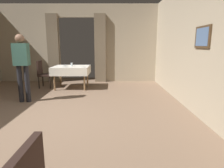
{
  "coord_description": "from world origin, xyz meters",
  "views": [
    {
      "loc": [
        1.38,
        -3.59,
        1.46
      ],
      "look_at": [
        1.39,
        0.41,
        0.64
      ],
      "focal_mm": 30.82,
      "sensor_mm": 36.0,
      "label": 1
    }
  ],
  "objects_px": {
    "plate_mid_c": "(65,67)",
    "person_waiter_by_doorway": "(21,63)",
    "chair_mid_left": "(43,73)",
    "plate_mid_b": "(82,67)",
    "glass_mid_a": "(71,64)",
    "dining_table_mid": "(71,69)",
    "plate_mid_d": "(64,65)"
  },
  "relations": [
    {
      "from": "dining_table_mid",
      "to": "person_waiter_by_doorway",
      "type": "distance_m",
      "value": 1.91
    },
    {
      "from": "chair_mid_left",
      "to": "plate_mid_c",
      "type": "xyz_separation_m",
      "value": [
        0.84,
        -0.33,
        0.24
      ]
    },
    {
      "from": "chair_mid_left",
      "to": "plate_mid_d",
      "type": "bearing_deg",
      "value": 10.18
    },
    {
      "from": "glass_mid_a",
      "to": "person_waiter_by_doorway",
      "type": "xyz_separation_m",
      "value": [
        -0.9,
        -1.68,
        0.22
      ]
    },
    {
      "from": "dining_table_mid",
      "to": "person_waiter_by_doorway",
      "type": "relative_size",
      "value": 0.7
    },
    {
      "from": "chair_mid_left",
      "to": "plate_mid_c",
      "type": "height_order",
      "value": "chair_mid_left"
    },
    {
      "from": "chair_mid_left",
      "to": "glass_mid_a",
      "type": "relative_size",
      "value": 7.95
    },
    {
      "from": "plate_mid_c",
      "to": "glass_mid_a",
      "type": "bearing_deg",
      "value": 59.5
    },
    {
      "from": "chair_mid_left",
      "to": "plate_mid_c",
      "type": "bearing_deg",
      "value": -21.52
    },
    {
      "from": "plate_mid_c",
      "to": "person_waiter_by_doorway",
      "type": "distance_m",
      "value": 1.61
    },
    {
      "from": "dining_table_mid",
      "to": "glass_mid_a",
      "type": "bearing_deg",
      "value": 66.62
    },
    {
      "from": "chair_mid_left",
      "to": "plate_mid_b",
      "type": "distance_m",
      "value": 1.47
    },
    {
      "from": "glass_mid_a",
      "to": "plate_mid_b",
      "type": "distance_m",
      "value": 0.48
    },
    {
      "from": "dining_table_mid",
      "to": "glass_mid_a",
      "type": "height_order",
      "value": "glass_mid_a"
    },
    {
      "from": "glass_mid_a",
      "to": "plate_mid_c",
      "type": "relative_size",
      "value": 0.5
    },
    {
      "from": "chair_mid_left",
      "to": "person_waiter_by_doorway",
      "type": "bearing_deg",
      "value": -86.59
    },
    {
      "from": "dining_table_mid",
      "to": "plate_mid_c",
      "type": "relative_size",
      "value": 5.2
    },
    {
      "from": "dining_table_mid",
      "to": "person_waiter_by_doorway",
      "type": "xyz_separation_m",
      "value": [
        -0.89,
        -1.65,
        0.37
      ]
    },
    {
      "from": "dining_table_mid",
      "to": "chair_mid_left",
      "type": "relative_size",
      "value": 1.3
    },
    {
      "from": "plate_mid_c",
      "to": "dining_table_mid",
      "type": "bearing_deg",
      "value": 58.52
    },
    {
      "from": "chair_mid_left",
      "to": "plate_mid_b",
      "type": "height_order",
      "value": "chair_mid_left"
    },
    {
      "from": "dining_table_mid",
      "to": "plate_mid_c",
      "type": "height_order",
      "value": "plate_mid_c"
    },
    {
      "from": "glass_mid_a",
      "to": "plate_mid_b",
      "type": "xyz_separation_m",
      "value": [
        0.41,
        -0.24,
        -0.05
      ]
    },
    {
      "from": "chair_mid_left",
      "to": "plate_mid_b",
      "type": "xyz_separation_m",
      "value": [
        1.42,
        -0.29,
        0.24
      ]
    },
    {
      "from": "chair_mid_left",
      "to": "plate_mid_b",
      "type": "relative_size",
      "value": 4.79
    },
    {
      "from": "plate_mid_c",
      "to": "plate_mid_d",
      "type": "xyz_separation_m",
      "value": [
        -0.15,
        0.46,
        0.0
      ]
    },
    {
      "from": "plate_mid_c",
      "to": "plate_mid_d",
      "type": "height_order",
      "value": "same"
    },
    {
      "from": "dining_table_mid",
      "to": "plate_mid_d",
      "type": "distance_m",
      "value": 0.38
    },
    {
      "from": "glass_mid_a",
      "to": "person_waiter_by_doorway",
      "type": "height_order",
      "value": "person_waiter_by_doorway"
    },
    {
      "from": "dining_table_mid",
      "to": "plate_mid_b",
      "type": "xyz_separation_m",
      "value": [
        0.43,
        -0.2,
        0.1
      ]
    },
    {
      "from": "plate_mid_d",
      "to": "glass_mid_a",
      "type": "bearing_deg",
      "value": -29.86
    },
    {
      "from": "dining_table_mid",
      "to": "glass_mid_a",
      "type": "relative_size",
      "value": 10.36
    }
  ]
}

